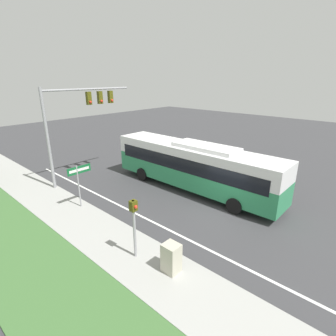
% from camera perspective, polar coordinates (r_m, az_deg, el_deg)
% --- Properties ---
extents(ground_plane, '(80.00, 80.00, 0.00)m').
position_cam_1_polar(ground_plane, '(15.72, 12.06, -9.19)').
color(ground_plane, '#38383A').
extents(sidewalk, '(2.80, 80.00, 0.12)m').
position_cam_1_polar(sidewalk, '(11.55, -4.80, -20.12)').
color(sidewalk, '#9E9E99').
rests_on(sidewalk, ground_plane).
extents(grass_verge, '(3.60, 80.00, 0.10)m').
position_cam_1_polar(grass_verge, '(10.27, -19.59, -27.67)').
color(grass_verge, '#3D6633').
rests_on(grass_verge, ground_plane).
extents(lane_divider_near, '(0.14, 30.00, 0.01)m').
position_cam_1_polar(lane_divider_near, '(13.12, 3.77, -14.97)').
color(lane_divider_near, silver).
rests_on(lane_divider_near, ground_plane).
extents(bus, '(2.59, 12.32, 3.30)m').
position_cam_1_polar(bus, '(17.64, 5.53, 0.85)').
color(bus, '#2D8956').
rests_on(bus, ground_plane).
extents(signal_gantry, '(6.86, 0.41, 6.80)m').
position_cam_1_polar(signal_gantry, '(19.59, -19.05, 11.31)').
color(signal_gantry, '#939399').
rests_on(signal_gantry, ground_plane).
extents(pedestrian_signal, '(0.28, 0.34, 2.74)m').
position_cam_1_polar(pedestrian_signal, '(10.93, -7.40, -11.09)').
color(pedestrian_signal, '#939399').
rests_on(pedestrian_signal, ground_plane).
extents(street_sign, '(1.45, 0.08, 2.64)m').
position_cam_1_polar(street_sign, '(15.84, -18.80, -2.04)').
color(street_sign, '#939399').
rests_on(street_sign, ground_plane).
extents(utility_cabinet, '(0.58, 0.64, 1.21)m').
position_cam_1_polar(utility_cabinet, '(10.75, 0.71, -18.99)').
color(utility_cabinet, '#B7B29E').
rests_on(utility_cabinet, sidewalk).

